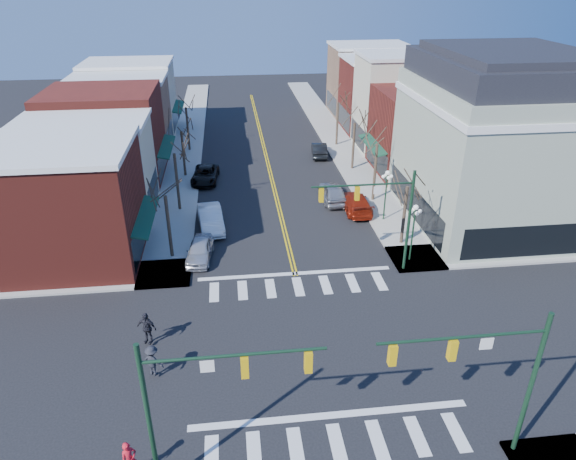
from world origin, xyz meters
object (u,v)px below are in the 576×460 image
object	(u,v)px
pedestrian_dark_a	(147,328)
pedestrian_red_a	(129,459)
victorian_corner	(498,140)
car_left_near	(200,250)
car_right_mid	(333,192)
car_right_near	(356,203)
car_right_far	(319,150)
car_left_mid	(211,219)
lamppost_corner	(414,223)
lamppost_midblock	(386,187)
pedestrian_dark_b	(153,361)
car_left_far	(205,175)

from	to	relation	value
pedestrian_dark_a	pedestrian_red_a	bearing A→B (deg)	-65.16
victorian_corner	car_left_near	size ratio (longest dim) A/B	3.45
car_right_mid	pedestrian_dark_a	xyz separation A→B (m)	(-13.77, -17.89, 0.27)
car_right_near	car_right_far	bearing A→B (deg)	-87.36
car_left_mid	car_right_mid	distance (m)	11.35
car_right_mid	car_right_far	distance (m)	12.14
lamppost_corner	lamppost_midblock	bearing A→B (deg)	90.00
car_left_near	pedestrian_dark_b	xyz separation A→B (m)	(-1.91, -11.59, 0.31)
car_left_mid	car_right_near	bearing A→B (deg)	2.16
car_right_far	pedestrian_dark_b	size ratio (longest dim) A/B	2.56
lamppost_midblock	pedestrian_red_a	world-z (taller)	lamppost_midblock
car_right_near	car_right_far	size ratio (longest dim) A/B	1.16
car_right_near	car_right_far	distance (m)	14.40
car_left_mid	pedestrian_dark_b	xyz separation A→B (m)	(-2.60, -16.36, 0.19)
pedestrian_red_a	pedestrian_dark_a	size ratio (longest dim) A/B	0.89
car_right_near	pedestrian_dark_a	world-z (taller)	pedestrian_dark_a
lamppost_midblock	car_left_near	distance (m)	15.43
victorian_corner	pedestrian_red_a	world-z (taller)	victorian_corner
car_left_mid	car_right_near	size ratio (longest dim) A/B	0.98
victorian_corner	pedestrian_dark_b	bearing A→B (deg)	-147.92
lamppost_midblock	car_right_far	world-z (taller)	lamppost_midblock
car_left_far	lamppost_midblock	bearing A→B (deg)	-29.75
car_left_far	car_right_mid	bearing A→B (deg)	-22.17
car_right_mid	pedestrian_dark_b	bearing A→B (deg)	57.56
car_right_near	car_right_mid	size ratio (longest dim) A/B	1.05
lamppost_corner	car_right_mid	world-z (taller)	lamppost_corner
car_left_mid	pedestrian_red_a	distance (m)	22.28
car_right_mid	pedestrian_red_a	size ratio (longest dim) A/B	2.87
lamppost_midblock	pedestrian_dark_a	world-z (taller)	lamppost_midblock
pedestrian_dark_a	pedestrian_dark_b	bearing A→B (deg)	-54.54
car_left_mid	pedestrian_dark_b	size ratio (longest dim) A/B	2.91
car_right_far	car_right_mid	bearing A→B (deg)	91.84
pedestrian_dark_b	lamppost_midblock	bearing A→B (deg)	-109.57
lamppost_corner	victorian_corner	bearing A→B (deg)	35.86
lamppost_corner	car_right_near	xyz separation A→B (m)	(-1.80, 8.65, -2.22)
car_left_near	car_right_mid	distance (m)	14.35
car_left_near	pedestrian_red_a	bearing A→B (deg)	-90.68
victorian_corner	car_left_mid	bearing A→B (deg)	177.91
car_right_near	pedestrian_dark_a	xyz separation A→B (m)	(-15.30, -15.61, 0.36)
car_left_near	victorian_corner	bearing A→B (deg)	16.23
car_right_far	pedestrian_red_a	size ratio (longest dim) A/B	2.60
car_left_mid	car_right_mid	xyz separation A→B (m)	(10.57, 4.12, 0.00)
victorian_corner	pedestrian_dark_b	world-z (taller)	victorian_corner
pedestrian_dark_b	car_left_near	bearing A→B (deg)	-73.10
lamppost_corner	pedestrian_red_a	world-z (taller)	lamppost_corner
lamppost_midblock	pedestrian_dark_a	xyz separation A→B (m)	(-17.10, -13.46, -1.86)
car_left_near	pedestrian_dark_b	world-z (taller)	pedestrian_dark_b
car_left_far	car_right_far	world-z (taller)	car_right_far
lamppost_midblock	car_right_mid	distance (m)	5.94
pedestrian_red_a	pedestrian_dark_a	distance (m)	8.33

